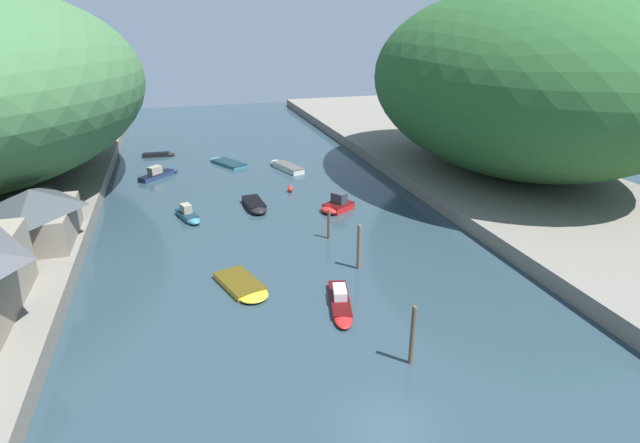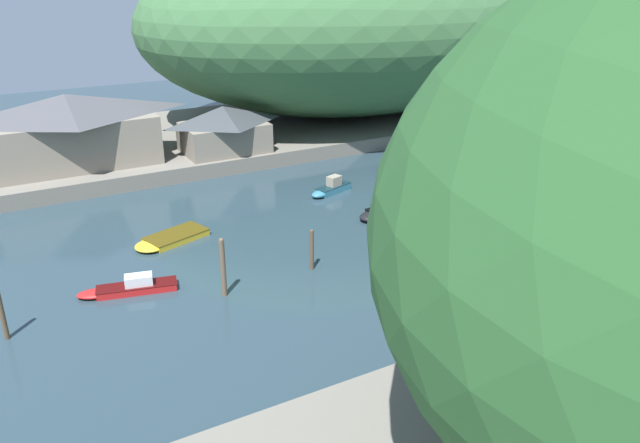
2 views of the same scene
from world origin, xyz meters
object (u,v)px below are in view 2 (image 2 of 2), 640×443
Objects in this scene: boat_open_rowboat at (168,239)px; boat_near_quay at (417,257)px; boat_far_right_bank at (385,213)px; boat_moored_right at (451,155)px; boat_far_upstream at (330,189)px; boat_navy_launch at (128,288)px; channel_buoy_near at (468,223)px; boat_red_skiff at (543,175)px; boat_mid_channel at (527,143)px; boat_yellow_tender at (570,207)px; boathouse_shed at (224,128)px; waterfront_building at (69,128)px.

boat_near_quay reaches higher than boat_open_rowboat.
boat_moored_right reaches higher than boat_far_right_bank.
boat_far_upstream is at bearing 5.36° from boat_far_right_bank.
boat_navy_launch is 1.36× the size of boat_far_upstream.
boat_red_skiff is at bearing 111.91° from channel_buoy_near.
boat_mid_channel is 10.02m from boat_moored_right.
boat_mid_channel is at bearing 124.45° from channel_buoy_near.
boat_yellow_tender is 1.51× the size of boat_mid_channel.
boat_yellow_tender is 1.68× the size of boat_near_quay.
channel_buoy_near is (13.46, -9.69, -0.07)m from boat_moored_right.
boat_far_upstream is at bearing 8.76° from boat_mid_channel.
boathouse_shed is at bearing -13.62° from boat_mid_channel.
boat_far_upstream is (14.12, 17.41, -4.01)m from waterfront_building.
boat_yellow_tender is (26.30, 31.36, -4.07)m from waterfront_building.
boat_far_upstream is at bearing 50.63° from boat_near_quay.
boat_far_right_bank reaches higher than boat_open_rowboat.
boat_far_upstream is at bearing -51.44° from boat_navy_launch.
boat_yellow_tender is at bearing 38.51° from boathouse_shed.
boat_open_rowboat is at bearing -33.28° from boat_moored_right.
waterfront_building is 2.60× the size of boat_navy_launch.
boat_navy_launch is at bearing 130.32° from boat_near_quay.
waterfront_building is 3.53× the size of boat_far_upstream.
boathouse_shed reaches higher than boat_red_skiff.
boat_red_skiff is (16.70, 23.11, -3.30)m from boathouse_shed.
boat_near_quay is (8.35, -20.05, 0.32)m from boat_red_skiff.
boat_far_right_bank is at bearing -10.99° from boat_moored_right.
boat_near_quay is at bearing 154.68° from boat_far_upstream.
boat_navy_launch is (19.93, -13.58, -3.19)m from boathouse_shed.
boat_far_upstream is 1.08× the size of boat_near_quay.
boathouse_shed is 1.45× the size of boat_open_rowboat.
waterfront_building reaches higher than boat_open_rowboat.
boat_near_quay is at bearing 34.50° from boat_mid_channel.
boat_yellow_tender is 15.68m from boat_near_quay.
waterfront_building reaches higher than boat_moored_right.
boat_far_upstream is at bearing -149.67° from boat_yellow_tender.
boat_navy_launch is 20.23m from boat_far_upstream.
waterfront_building is at bearing -63.92° from boat_moored_right.
waterfront_building is 27.89m from boat_far_right_bank.
boathouse_shed is at bearing -52.11° from boat_open_rowboat.
boat_open_rowboat is (-5.67, 4.01, -0.09)m from boat_navy_launch.
waterfront_building is at bearing 32.45° from boat_far_upstream.
waterfront_building is 41.04m from boat_red_skiff.
boat_navy_launch is 17.40m from boat_near_quay.
boat_near_quay is at bearing -93.96° from boat_navy_launch.
boat_moored_right is (-5.67, 29.05, 0.20)m from boat_open_rowboat.
boat_mid_channel is at bearing -0.59° from boat_near_quay.
waterfront_building is at bearing -137.90° from channel_buoy_near.
boat_near_quay is at bearing -102.63° from boat_yellow_tender.
boat_yellow_tender is 1.34× the size of boat_far_right_bank.
boat_near_quay is at bearing 155.72° from boat_far_right_bank.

